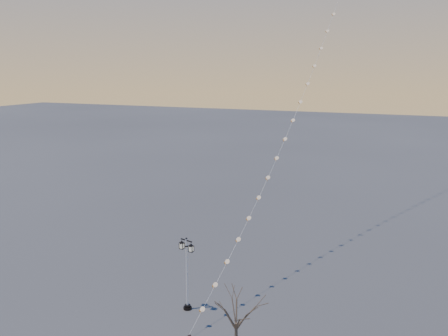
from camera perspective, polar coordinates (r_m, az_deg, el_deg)
The scene contains 4 objects.
ground at distance 30.80m, azimuth -7.83°, elevation -18.56°, with size 300.00×300.00×0.00m, color #464747.
street_lamp at distance 31.58m, azimuth -4.46°, elevation -12.07°, with size 1.23×0.67×4.96m.
bare_tree at distance 26.46m, azimuth 1.47°, elevation -16.97°, with size 2.41×2.41×4.01m.
kite_train at distance 42.87m, azimuth 10.96°, elevation 16.19°, with size 5.85×39.12×38.04m.
Camera 1 is at (13.86, -22.69, 15.54)m, focal length 38.21 mm.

